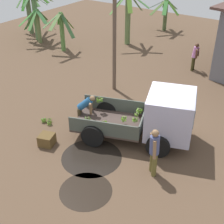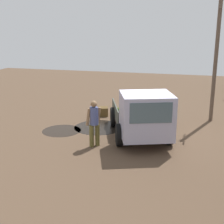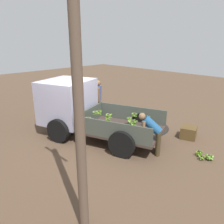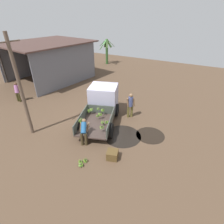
{
  "view_description": "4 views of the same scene",
  "coord_description": "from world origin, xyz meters",
  "px_view_note": "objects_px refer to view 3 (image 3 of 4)",
  "views": [
    {
      "loc": [
        4.33,
        -9.25,
        7.22
      ],
      "look_at": [
        -1.5,
        -0.85,
        0.94
      ],
      "focal_mm": 50.0,
      "sensor_mm": 36.0,
      "label": 1
    },
    {
      "loc": [
        11.41,
        1.43,
        4.39
      ],
      "look_at": [
        0.07,
        -1.58,
        1.12
      ],
      "focal_mm": 50.0,
      "sensor_mm": 36.0,
      "label": 2
    },
    {
      "loc": [
        -6.3,
        4.29,
        3.47
      ],
      "look_at": [
        -1.24,
        -0.73,
        1.09
      ],
      "focal_mm": 35.0,
      "sensor_mm": 36.0,
      "label": 3
    },
    {
      "loc": [
        -8.64,
        -6.04,
        6.32
      ],
      "look_at": [
        -0.58,
        -1.49,
        1.0
      ],
      "focal_mm": 28.0,
      "sensor_mm": 36.0,
      "label": 4
    }
  ],
  "objects_px": {
    "person_foreground_visitor": "(98,97)",
    "banana_bunch_on_ground_0": "(210,157)",
    "utility_pole": "(77,80)",
    "person_worker_loading": "(152,131)",
    "banana_bunch_on_ground_2": "(199,153)",
    "wooden_crate_0": "(188,133)",
    "banana_bunch_on_ground_1": "(202,157)",
    "cargo_truck": "(76,106)"
  },
  "relations": [
    {
      "from": "person_foreground_visitor",
      "to": "banana_bunch_on_ground_1",
      "type": "distance_m",
      "value": 5.14
    },
    {
      "from": "person_foreground_visitor",
      "to": "banana_bunch_on_ground_1",
      "type": "xyz_separation_m",
      "value": [
        -5.05,
        0.3,
        -0.87
      ]
    },
    {
      "from": "person_foreground_visitor",
      "to": "banana_bunch_on_ground_1",
      "type": "height_order",
      "value": "person_foreground_visitor"
    },
    {
      "from": "person_worker_loading",
      "to": "banana_bunch_on_ground_0",
      "type": "distance_m",
      "value": 1.88
    },
    {
      "from": "cargo_truck",
      "to": "wooden_crate_0",
      "type": "distance_m",
      "value": 4.3
    },
    {
      "from": "person_foreground_visitor",
      "to": "banana_bunch_on_ground_0",
      "type": "relative_size",
      "value": 6.96
    },
    {
      "from": "utility_pole",
      "to": "person_foreground_visitor",
      "type": "xyz_separation_m",
      "value": [
        4.52,
        -4.35,
        -1.9
      ]
    },
    {
      "from": "banana_bunch_on_ground_0",
      "to": "wooden_crate_0",
      "type": "distance_m",
      "value": 1.58
    },
    {
      "from": "cargo_truck",
      "to": "banana_bunch_on_ground_2",
      "type": "bearing_deg",
      "value": -178.61
    },
    {
      "from": "person_foreground_visitor",
      "to": "banana_bunch_on_ground_2",
      "type": "xyz_separation_m",
      "value": [
        -4.89,
        0.13,
        -0.86
      ]
    },
    {
      "from": "utility_pole",
      "to": "wooden_crate_0",
      "type": "bearing_deg",
      "value": -84.43
    },
    {
      "from": "cargo_truck",
      "to": "utility_pole",
      "type": "bearing_deg",
      "value": 125.8
    },
    {
      "from": "utility_pole",
      "to": "banana_bunch_on_ground_0",
      "type": "relative_size",
      "value": 22.22
    },
    {
      "from": "person_worker_loading",
      "to": "wooden_crate_0",
      "type": "distance_m",
      "value": 2.03
    },
    {
      "from": "utility_pole",
      "to": "person_worker_loading",
      "type": "distance_m",
      "value": 3.99
    },
    {
      "from": "utility_pole",
      "to": "cargo_truck",
      "type": "bearing_deg",
      "value": -34.44
    },
    {
      "from": "wooden_crate_0",
      "to": "banana_bunch_on_ground_0",
      "type": "bearing_deg",
      "value": 139.85
    },
    {
      "from": "cargo_truck",
      "to": "banana_bunch_on_ground_2",
      "type": "height_order",
      "value": "cargo_truck"
    },
    {
      "from": "utility_pole",
      "to": "person_worker_loading",
      "type": "xyz_separation_m",
      "value": [
        0.8,
        -3.31,
        -2.09
      ]
    },
    {
      "from": "banana_bunch_on_ground_2",
      "to": "wooden_crate_0",
      "type": "distance_m",
      "value": 1.34
    },
    {
      "from": "banana_bunch_on_ground_1",
      "to": "banana_bunch_on_ground_2",
      "type": "relative_size",
      "value": 0.93
    },
    {
      "from": "person_foreground_visitor",
      "to": "banana_bunch_on_ground_0",
      "type": "xyz_separation_m",
      "value": [
        -5.22,
        0.14,
        -0.86
      ]
    },
    {
      "from": "person_worker_loading",
      "to": "banana_bunch_on_ground_1",
      "type": "xyz_separation_m",
      "value": [
        -1.33,
        -0.74,
        -0.69
      ]
    },
    {
      "from": "utility_pole",
      "to": "banana_bunch_on_ground_0",
      "type": "xyz_separation_m",
      "value": [
        -0.7,
        -4.21,
        -2.76
      ]
    },
    {
      "from": "banana_bunch_on_ground_0",
      "to": "banana_bunch_on_ground_1",
      "type": "bearing_deg",
      "value": 44.05
    },
    {
      "from": "banana_bunch_on_ground_2",
      "to": "person_foreground_visitor",
      "type": "bearing_deg",
      "value": -1.53
    },
    {
      "from": "banana_bunch_on_ground_1",
      "to": "wooden_crate_0",
      "type": "bearing_deg",
      "value": -48.61
    },
    {
      "from": "person_foreground_visitor",
      "to": "cargo_truck",
      "type": "bearing_deg",
      "value": -111.45
    },
    {
      "from": "person_worker_loading",
      "to": "person_foreground_visitor",
      "type": "bearing_deg",
      "value": -45.74
    },
    {
      "from": "cargo_truck",
      "to": "banana_bunch_on_ground_2",
      "type": "xyz_separation_m",
      "value": [
        -4.17,
        -1.61,
        -0.97
      ]
    },
    {
      "from": "person_worker_loading",
      "to": "utility_pole",
      "type": "bearing_deg",
      "value": 73.66
    },
    {
      "from": "person_foreground_visitor",
      "to": "banana_bunch_on_ground_2",
      "type": "bearing_deg",
      "value": -45.35
    },
    {
      "from": "wooden_crate_0",
      "to": "utility_pole",
      "type": "bearing_deg",
      "value": 95.57
    },
    {
      "from": "person_worker_loading",
      "to": "banana_bunch_on_ground_0",
      "type": "height_order",
      "value": "person_worker_loading"
    },
    {
      "from": "banana_bunch_on_ground_2",
      "to": "wooden_crate_0",
      "type": "relative_size",
      "value": 0.41
    },
    {
      "from": "banana_bunch_on_ground_1",
      "to": "wooden_crate_0",
      "type": "xyz_separation_m",
      "value": [
        1.04,
        -1.18,
        0.12
      ]
    },
    {
      "from": "cargo_truck",
      "to": "person_worker_loading",
      "type": "xyz_separation_m",
      "value": [
        -3.0,
        -0.7,
        -0.3
      ]
    },
    {
      "from": "utility_pole",
      "to": "banana_bunch_on_ground_1",
      "type": "height_order",
      "value": "utility_pole"
    },
    {
      "from": "wooden_crate_0",
      "to": "banana_bunch_on_ground_2",
      "type": "bearing_deg",
      "value": 130.95
    },
    {
      "from": "banana_bunch_on_ground_0",
      "to": "utility_pole",
      "type": "bearing_deg",
      "value": 80.61
    },
    {
      "from": "person_worker_loading",
      "to": "banana_bunch_on_ground_2",
      "type": "bearing_deg",
      "value": -171.85
    },
    {
      "from": "banana_bunch_on_ground_2",
      "to": "utility_pole",
      "type": "bearing_deg",
      "value": 85.08
    }
  ]
}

